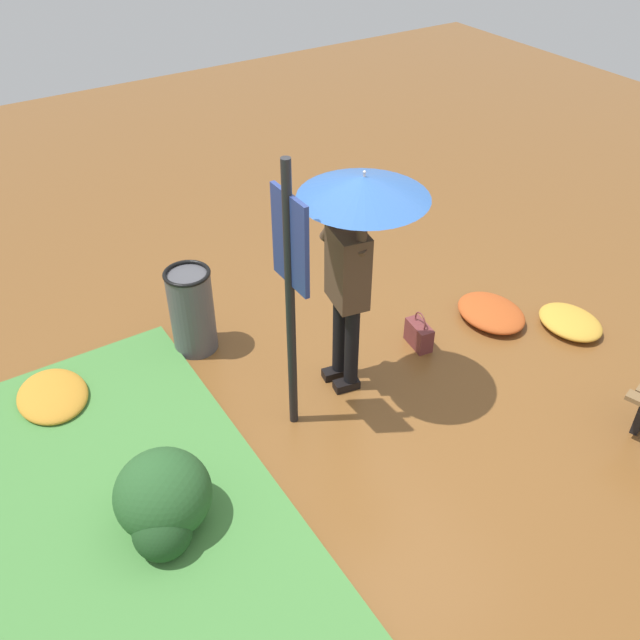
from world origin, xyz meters
The scene contains 9 objects.
ground_plane centered at (0.00, 0.00, 0.00)m, with size 18.00×18.00×0.00m, color brown.
person_with_umbrella centered at (-0.22, 0.01, 1.55)m, with size 0.96×0.96×2.04m.
info_sign_post centered at (-0.12, -0.61, 1.44)m, with size 0.44×0.07×2.30m.
handbag centered at (-0.33, 0.85, 0.13)m, with size 0.32×0.18×0.37m.
trash_bin centered at (-1.43, -0.90, 0.42)m, with size 0.42×0.42×0.83m.
shrub_cluster centered at (0.30, -1.90, 0.28)m, with size 0.74×0.67×0.60m.
leaf_pile_near_person centered at (-0.27, 1.71, 0.08)m, with size 0.72×0.58×0.16m.
leaf_pile_by_bench centered at (0.25, 2.25, 0.07)m, with size 0.65×0.52×0.14m.
leaf_pile_far_path centered at (-1.38, -2.23, 0.08)m, with size 0.71×0.57×0.16m.
Camera 1 is at (3.37, -2.59, 4.08)m, focal length 38.56 mm.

